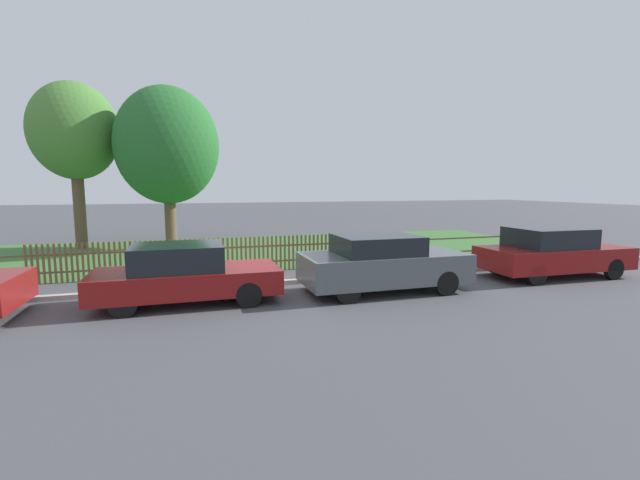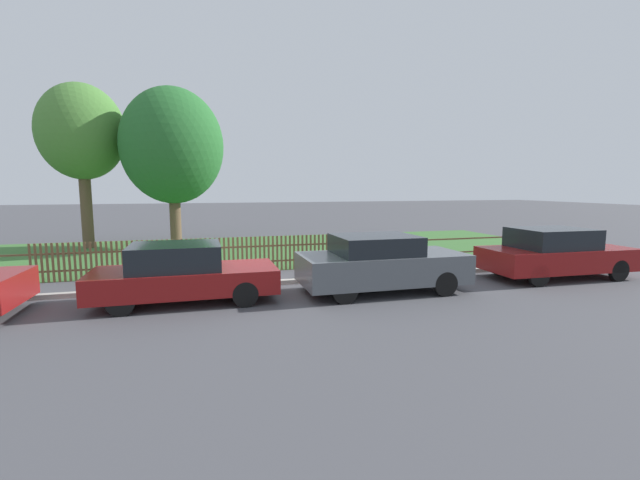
{
  "view_description": "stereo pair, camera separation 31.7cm",
  "coord_description": "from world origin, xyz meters",
  "px_view_note": "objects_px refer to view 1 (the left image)",
  "views": [
    {
      "loc": [
        -1.18,
        -11.07,
        2.65
      ],
      "look_at": [
        2.46,
        0.71,
        1.1
      ],
      "focal_mm": 24.0,
      "sensor_mm": 36.0,
      "label": 1
    },
    {
      "loc": [
        -0.87,
        -11.16,
        2.65
      ],
      "look_at": [
        2.46,
        0.71,
        1.1
      ],
      "focal_mm": 24.0,
      "sensor_mm": 36.0,
      "label": 2
    }
  ],
  "objects_px": {
    "tree_behind_motorcycle": "(167,146)",
    "parked_car_black_saloon": "(185,274)",
    "tree_nearest_kerb": "(74,132)",
    "parked_car_navy_estate": "(382,263)",
    "parked_car_red_compact": "(552,252)",
    "covered_motorcycle": "(358,254)"
  },
  "relations": [
    {
      "from": "tree_nearest_kerb",
      "to": "tree_behind_motorcycle",
      "type": "xyz_separation_m",
      "value": [
        3.66,
        -1.04,
        -0.55
      ]
    },
    {
      "from": "parked_car_navy_estate",
      "to": "parked_car_red_compact",
      "type": "xyz_separation_m",
      "value": [
        5.55,
        0.16,
        -0.01
      ]
    },
    {
      "from": "parked_car_black_saloon",
      "to": "parked_car_navy_estate",
      "type": "bearing_deg",
      "value": -3.66
    },
    {
      "from": "tree_nearest_kerb",
      "to": "tree_behind_motorcycle",
      "type": "relative_size",
      "value": 1.02
    },
    {
      "from": "tree_behind_motorcycle",
      "to": "parked_car_red_compact",
      "type": "bearing_deg",
      "value": -40.8
    },
    {
      "from": "covered_motorcycle",
      "to": "parked_car_black_saloon",
      "type": "bearing_deg",
      "value": -164.26
    },
    {
      "from": "parked_car_red_compact",
      "to": "covered_motorcycle",
      "type": "distance_m",
      "value": 5.71
    },
    {
      "from": "parked_car_navy_estate",
      "to": "tree_behind_motorcycle",
      "type": "height_order",
      "value": "tree_behind_motorcycle"
    },
    {
      "from": "parked_car_navy_estate",
      "to": "tree_behind_motorcycle",
      "type": "xyz_separation_m",
      "value": [
        -5.37,
        9.58,
        3.59
      ]
    },
    {
      "from": "tree_behind_motorcycle",
      "to": "tree_nearest_kerb",
      "type": "bearing_deg",
      "value": 164.22
    },
    {
      "from": "covered_motorcycle",
      "to": "parked_car_red_compact",
      "type": "bearing_deg",
      "value": -22.66
    },
    {
      "from": "parked_car_red_compact",
      "to": "tree_behind_motorcycle",
      "type": "height_order",
      "value": "tree_behind_motorcycle"
    },
    {
      "from": "tree_nearest_kerb",
      "to": "tree_behind_motorcycle",
      "type": "height_order",
      "value": "tree_nearest_kerb"
    },
    {
      "from": "tree_nearest_kerb",
      "to": "parked_car_red_compact",
      "type": "bearing_deg",
      "value": -35.65
    },
    {
      "from": "parked_car_black_saloon",
      "to": "parked_car_navy_estate",
      "type": "height_order",
      "value": "parked_car_navy_estate"
    },
    {
      "from": "parked_car_black_saloon",
      "to": "parked_car_red_compact",
      "type": "distance_m",
      "value": 10.32
    },
    {
      "from": "parked_car_navy_estate",
      "to": "parked_car_red_compact",
      "type": "bearing_deg",
      "value": 1.84
    },
    {
      "from": "parked_car_navy_estate",
      "to": "parked_car_red_compact",
      "type": "relative_size",
      "value": 0.95
    },
    {
      "from": "tree_behind_motorcycle",
      "to": "parked_car_black_saloon",
      "type": "bearing_deg",
      "value": -86.26
    },
    {
      "from": "tree_nearest_kerb",
      "to": "parked_car_black_saloon",
      "type": "bearing_deg",
      "value": -67.47
    },
    {
      "from": "parked_car_red_compact",
      "to": "tree_behind_motorcycle",
      "type": "bearing_deg",
      "value": 140.67
    },
    {
      "from": "parked_car_black_saloon",
      "to": "tree_behind_motorcycle",
      "type": "bearing_deg",
      "value": 93.97
    }
  ]
}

